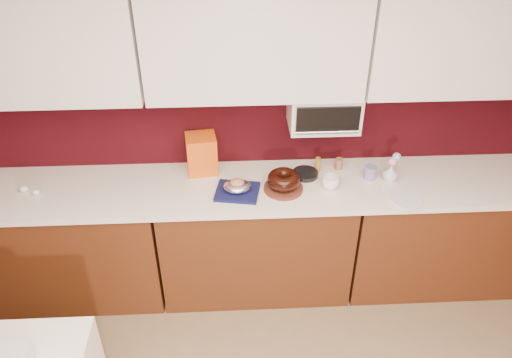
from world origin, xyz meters
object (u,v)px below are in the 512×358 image
Objects in this scene: pandoro_box at (202,154)px; coffee_mug at (330,181)px; flower_vase at (391,172)px; foil_ham_nest at (237,186)px; bundt_cake at (284,180)px; toaster_oven at (324,109)px; blue_jar at (370,173)px.

coffee_mug is at bearing -24.19° from pandoro_box.
flower_vase is at bearing 10.36° from coffee_mug.
flower_vase is at bearing -15.44° from pandoro_box.
foil_ham_nest is 0.65× the size of pandoro_box.
bundt_cake is at bearing 4.06° from foil_ham_nest.
toaster_oven is 0.53m from bundt_cake.
coffee_mug is 0.87× the size of flower_vase.
bundt_cake is 0.61m from blue_jar.
foil_ham_nest is at bearing -177.78° from coffee_mug.
toaster_oven is 3.58× the size of flower_vase.
blue_jar is at bearing -20.29° from toaster_oven.
pandoro_box reaches higher than blue_jar.
foil_ham_nest is at bearing -156.92° from toaster_oven.
pandoro_box is 2.51× the size of coffee_mug.
foil_ham_nest is 1.63× the size of coffee_mug.
flower_vase reaches higher than bundt_cake.
toaster_oven is at bearing 23.08° from foil_ham_nest.
foil_ham_nest is (-0.58, -0.25, -0.42)m from toaster_oven.
bundt_cake is (-0.27, -0.22, -0.40)m from toaster_oven.
coffee_mug reaches higher than blue_jar.
pandoro_box is at bearing 177.48° from toaster_oven.
flower_vase is (0.46, -0.14, -0.41)m from toaster_oven.
bundt_cake is 1.74× the size of flower_vase.
toaster_oven is at bearing 39.57° from bundt_cake.
flower_vase reaches higher than coffee_mug.
toaster_oven reaches higher than bundt_cake.
blue_jar is at bearing 170.60° from flower_vase.
coffee_mug is at bearing 0.41° from bundt_cake.
bundt_cake reaches higher than foil_ham_nest.
foil_ham_nest is 1.87× the size of blue_jar.
blue_jar is at bearing 9.59° from bundt_cake.
toaster_oven is 0.64m from flower_vase.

